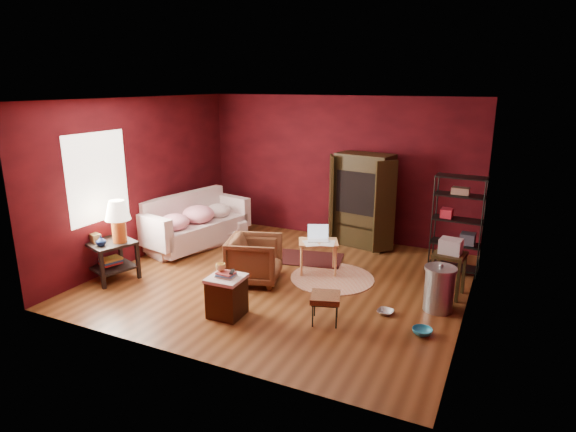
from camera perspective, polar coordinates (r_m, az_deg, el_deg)
name	(u,v)px	position (r m, az deg, el deg)	size (l,w,h in m)	color
room	(280,194)	(7.32, -1.01, 2.67)	(5.54, 5.04, 2.84)	brown
sofa	(196,227)	(9.30, -10.84, -1.34)	(1.92, 0.56, 0.75)	silver
armchair	(255,257)	(7.55, -3.98, -4.90)	(0.78, 0.73, 0.80)	black
pet_bowl_steel	(386,306)	(6.75, 11.51, -10.46)	(0.22, 0.05, 0.22)	#ABADB2
pet_bowl_turquoise	(423,325)	(6.35, 15.68, -12.37)	(0.25, 0.08, 0.25)	#2898BB
vase	(101,241)	(7.89, -21.29, -2.79)	(0.16, 0.16, 0.16)	#0E1D47
mug	(221,266)	(6.46, -7.99, -5.92)	(0.13, 0.10, 0.13)	#FDD77B
side_table	(114,232)	(8.00, -19.88, -1.84)	(0.83, 0.83, 1.29)	black
sofa_cushions	(194,224)	(9.33, -11.07, -0.88)	(1.28, 2.28, 0.90)	silver
hamper	(227,295)	(6.56, -7.27, -9.31)	(0.47, 0.47, 0.64)	#3C200D
footstool	(325,298)	(6.33, 4.46, -9.72)	(0.47, 0.47, 0.39)	black
rug_round	(332,278)	(7.81, 5.25, -7.33)	(1.60, 1.60, 0.01)	beige
rug_oriental	(309,258)	(8.59, 2.49, -5.04)	(1.29, 0.99, 0.01)	#461312
laptop_desk	(318,244)	(7.87, 3.60, -3.39)	(0.76, 0.67, 0.78)	#FFB974
tv_armoire	(363,199)	(9.18, 8.84, 2.06)	(1.37, 0.88, 1.77)	black
wire_shelving	(458,220)	(8.23, 19.55, -0.50)	(0.80, 0.38, 1.62)	black
small_stand	(450,253)	(7.35, 18.65, -4.23)	(0.48, 0.48, 0.87)	black
trash_can	(439,289)	(6.95, 17.48, -8.21)	(0.57, 0.57, 0.68)	#A5AAAC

